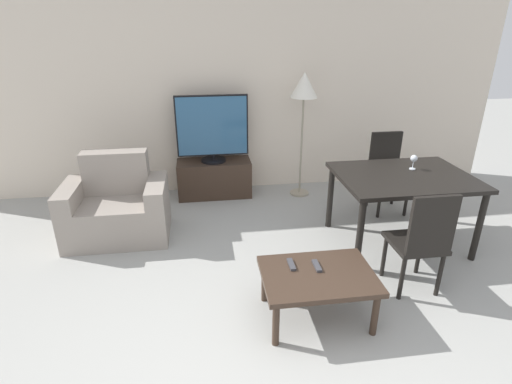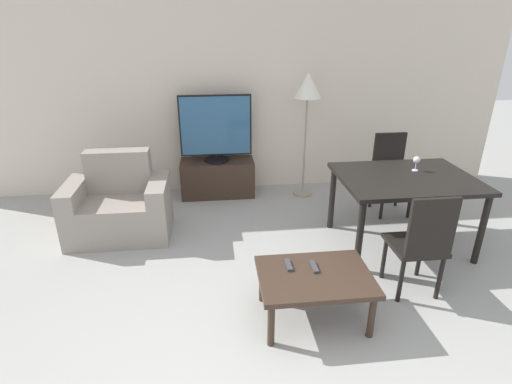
# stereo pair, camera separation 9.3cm
# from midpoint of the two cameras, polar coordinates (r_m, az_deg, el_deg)

# --- Properties ---
(wall_back) EXTENTS (7.22, 0.06, 2.70)m
(wall_back) POSITION_cam_midpoint_polar(r_m,az_deg,el_deg) (5.09, -5.40, 14.99)
(wall_back) COLOR beige
(wall_back) RESTS_ON ground_plane
(armchair) EXTENTS (1.01, 0.67, 0.86)m
(armchair) POSITION_cam_midpoint_polar(r_m,az_deg,el_deg) (4.34, -19.79, -2.26)
(armchair) COLOR gray
(armchair) RESTS_ON ground_plane
(tv_stand) EXTENTS (0.92, 0.39, 0.46)m
(tv_stand) POSITION_cam_midpoint_polar(r_m,az_deg,el_deg) (5.11, -6.47, 1.97)
(tv_stand) COLOR #38281E
(tv_stand) RESTS_ON ground_plane
(tv) EXTENTS (0.87, 0.30, 0.82)m
(tv) POSITION_cam_midpoint_polar(r_m,az_deg,el_deg) (4.92, -6.81, 8.92)
(tv) COLOR black
(tv) RESTS_ON tv_stand
(coffee_table) EXTENTS (0.82, 0.59, 0.39)m
(coffee_table) POSITION_cam_midpoint_polar(r_m,az_deg,el_deg) (3.01, 7.95, -12.22)
(coffee_table) COLOR #38281E
(coffee_table) RESTS_ON ground_plane
(dining_table) EXTENTS (1.26, 0.95, 0.73)m
(dining_table) POSITION_cam_midpoint_polar(r_m,az_deg,el_deg) (4.06, 19.68, 1.23)
(dining_table) COLOR black
(dining_table) RESTS_ON ground_plane
(dining_chair_near) EXTENTS (0.40, 0.40, 0.91)m
(dining_chair_near) POSITION_cam_midpoint_polar(r_m,az_deg,el_deg) (3.40, 21.89, -6.24)
(dining_chair_near) COLOR black
(dining_chair_near) RESTS_ON ground_plane
(dining_chair_far) EXTENTS (0.40, 0.40, 0.91)m
(dining_chair_far) POSITION_cam_midpoint_polar(r_m,az_deg,el_deg) (4.86, 17.68, 3.19)
(dining_chair_far) COLOR black
(dining_chair_far) RESTS_ON ground_plane
(floor_lamp) EXTENTS (0.33, 0.33, 1.53)m
(floor_lamp) POSITION_cam_midpoint_polar(r_m,az_deg,el_deg) (4.86, 6.31, 14.11)
(floor_lamp) COLOR gray
(floor_lamp) RESTS_ON ground_plane
(remote_primary) EXTENTS (0.04, 0.15, 0.02)m
(remote_primary) POSITION_cam_midpoint_polar(r_m,az_deg,el_deg) (3.04, 4.19, -10.29)
(remote_primary) COLOR #38383D
(remote_primary) RESTS_ON coffee_table
(remote_secondary) EXTENTS (0.04, 0.15, 0.02)m
(remote_secondary) POSITION_cam_midpoint_polar(r_m,az_deg,el_deg) (3.05, 7.82, -10.41)
(remote_secondary) COLOR #38383D
(remote_secondary) RESTS_ON coffee_table
(wine_glass_left) EXTENTS (0.07, 0.07, 0.15)m
(wine_glass_left) POSITION_cam_midpoint_polar(r_m,az_deg,el_deg) (4.19, 21.03, 4.37)
(wine_glass_left) COLOR silver
(wine_glass_left) RESTS_ON dining_table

